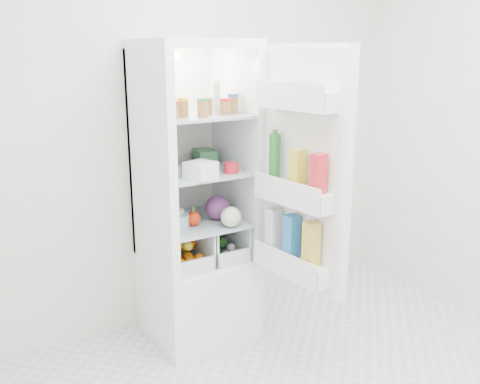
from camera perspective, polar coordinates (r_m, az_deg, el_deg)
room_walls at (r=2.24m, az=14.25°, el=10.60°), size 3.02×3.02×2.61m
refrigerator at (r=3.31m, az=-4.99°, el=-4.10°), size 0.60×0.60×1.80m
shelf_low at (r=3.24m, az=-4.52°, el=-3.15°), size 0.49×0.53×0.01m
shelf_mid at (r=3.15m, az=-4.63°, el=2.21°), size 0.49×0.53×0.02m
shelf_top at (r=3.10m, az=-4.76°, el=8.17°), size 0.49×0.53×0.02m
crisper_left at (r=3.23m, az=-6.41°, el=-5.70°), size 0.23×0.46×0.22m
crisper_right at (r=3.33m, az=-2.60°, el=-4.94°), size 0.23×0.46×0.22m
condiment_jars at (r=3.01m, az=-4.45°, el=8.94°), size 0.46×0.32×0.08m
squeeze_bottle at (r=3.13m, az=-2.61°, el=10.09°), size 0.06×0.06×0.18m
tub_white at (r=2.94m, az=-4.22°, el=2.34°), size 0.18×0.18×0.09m
tin_red at (r=3.07m, az=-0.95°, el=2.61°), size 0.09×0.09×0.06m
foil_tray at (r=3.14m, az=-7.61°, el=2.52°), size 0.17×0.15×0.03m
tub_green at (r=3.31m, az=-3.78°, el=3.77°), size 0.13×0.17×0.09m
red_cabbage at (r=3.22m, az=-2.39°, el=-1.65°), size 0.15×0.15×0.15m
bell_pepper at (r=3.13m, az=-4.99°, el=-2.83°), size 0.09×0.09×0.09m
mushroom_bowl at (r=3.12m, az=-6.91°, el=-3.03°), size 0.17×0.17×0.08m
salad_bag at (r=3.09m, az=-0.98°, el=-2.68°), size 0.12×0.12×0.12m
citrus_pile at (r=3.22m, az=-6.18°, el=-6.30°), size 0.20×0.31×0.16m
veg_pile at (r=3.35m, az=-2.50°, el=-5.69°), size 0.16×0.30×0.10m
fridge_door at (r=2.85m, az=6.61°, el=1.63°), size 0.22×0.60×1.30m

